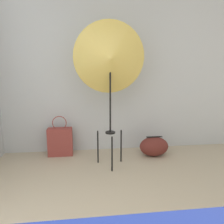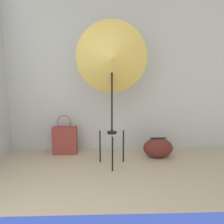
% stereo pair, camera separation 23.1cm
% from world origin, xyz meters
% --- Properties ---
extents(wall_back, '(8.00, 0.05, 2.60)m').
position_xyz_m(wall_back, '(0.00, 2.59, 1.30)').
color(wall_back, '#B7BCC1').
rests_on(wall_back, ground_plane).
extents(photo_umbrella, '(0.93, 0.36, 1.90)m').
position_xyz_m(photo_umbrella, '(0.30, 1.94, 1.42)').
color(photo_umbrella, black).
rests_on(photo_umbrella, ground_plane).
extents(tote_bag, '(0.36, 0.16, 0.61)m').
position_xyz_m(tote_bag, '(-0.41, 2.38, 0.22)').
color(tote_bag, brown).
rests_on(tote_bag, ground_plane).
extents(duffel_bag, '(0.43, 0.29, 0.30)m').
position_xyz_m(duffel_bag, '(0.99, 2.19, 0.15)').
color(duffel_bag, '#5B231E').
rests_on(duffel_bag, ground_plane).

